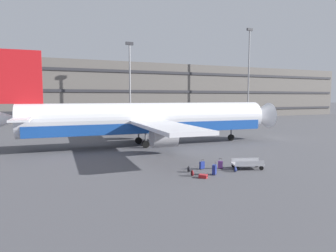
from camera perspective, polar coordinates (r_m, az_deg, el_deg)
ground_plane at (r=41.51m, az=3.55°, el=-3.10°), size 600.00×600.00×0.00m
terminal_structure at (r=87.55m, az=-11.08°, el=6.42°), size 158.84×16.11×15.57m
airliner at (r=38.39m, az=-3.77°, el=1.20°), size 37.76×30.37×11.31m
light_mast_left at (r=73.05m, az=-7.25°, el=9.39°), size 1.80×0.50×19.15m
light_mast_center_left at (r=89.37m, az=15.07°, el=10.58°), size 1.80×0.50×25.37m
suitcase_small at (r=26.66m, az=9.89°, el=-7.20°), size 0.47×0.42×0.88m
suitcase_red at (r=26.27m, az=6.46°, el=-7.37°), size 0.46×0.28×0.84m
suitcase_upright at (r=24.52m, az=8.77°, el=-8.15°), size 0.50×0.50×1.03m
suitcase_black at (r=23.57m, az=6.68°, el=-9.43°), size 0.77×0.77×0.26m
backpack_purple at (r=25.17m, az=4.02°, el=-8.21°), size 0.38×0.39×0.53m
backpack_laid_flat at (r=25.80m, az=12.66°, el=-8.03°), size 0.39×0.41×0.49m
backpack_teal at (r=23.97m, az=4.65°, el=-8.90°), size 0.28×0.37×0.53m
baggage_cart at (r=27.07m, az=14.80°, el=-6.98°), size 3.34×2.09×0.82m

